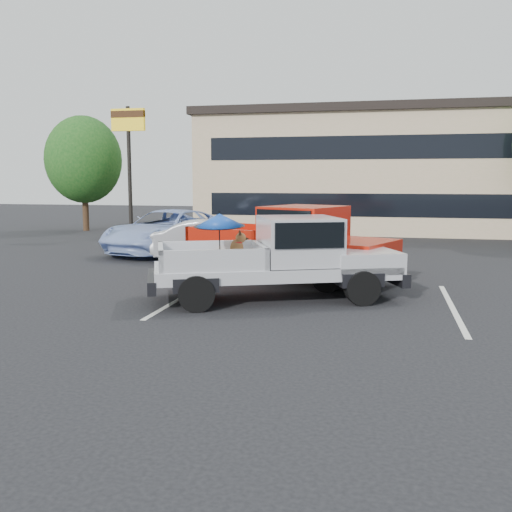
# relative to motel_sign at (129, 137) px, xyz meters

# --- Properties ---
(ground) EXTENTS (90.00, 90.00, 0.00)m
(ground) POSITION_rel_motel_sign_xyz_m (10.00, -14.00, -4.65)
(ground) COLOR black
(ground) RESTS_ON ground
(stripe_left) EXTENTS (0.12, 5.00, 0.01)m
(stripe_left) POSITION_rel_motel_sign_xyz_m (7.00, -12.00, -4.65)
(stripe_left) COLOR silver
(stripe_left) RESTS_ON ground
(stripe_right) EXTENTS (0.12, 5.00, 0.01)m
(stripe_right) POSITION_rel_motel_sign_xyz_m (13.00, -12.00, -4.65)
(stripe_right) COLOR silver
(stripe_right) RESTS_ON ground
(motel_building) EXTENTS (20.40, 8.40, 6.30)m
(motel_building) POSITION_rel_motel_sign_xyz_m (12.00, 6.99, -1.45)
(motel_building) COLOR tan
(motel_building) RESTS_ON ground
(motel_sign) EXTENTS (1.60, 0.22, 6.00)m
(motel_sign) POSITION_rel_motel_sign_xyz_m (0.00, 0.00, 0.00)
(motel_sign) COLOR black
(motel_sign) RESTS_ON ground
(tree_left) EXTENTS (3.96, 3.96, 6.02)m
(tree_left) POSITION_rel_motel_sign_xyz_m (-4.00, 3.00, -0.92)
(tree_left) COLOR #332114
(tree_left) RESTS_ON ground
(tree_back) EXTENTS (4.68, 4.68, 7.11)m
(tree_back) POSITION_rel_motel_sign_xyz_m (16.00, 10.00, -0.24)
(tree_back) COLOR #332114
(tree_back) RESTS_ON ground
(silver_pickup) EXTENTS (6.01, 4.00, 2.06)m
(silver_pickup) POSITION_rel_motel_sign_xyz_m (9.43, -11.88, -3.60)
(silver_pickup) COLOR black
(silver_pickup) RESTS_ON ground
(red_pickup) EXTENTS (6.44, 4.32, 2.01)m
(red_pickup) POSITION_rel_motel_sign_xyz_m (9.26, -9.40, -3.55)
(red_pickup) COLOR black
(red_pickup) RESTS_ON ground
(silver_sedan) EXTENTS (4.35, 2.46, 1.36)m
(silver_sedan) POSITION_rel_motel_sign_xyz_m (5.95, -6.30, -3.97)
(silver_sedan) COLOR #A9AAB0
(silver_sedan) RESTS_ON ground
(blue_suv) EXTENTS (3.97, 6.19, 1.59)m
(blue_suv) POSITION_rel_motel_sign_xyz_m (3.63, -4.58, -3.86)
(blue_suv) COLOR #97AEE2
(blue_suv) RESTS_ON ground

